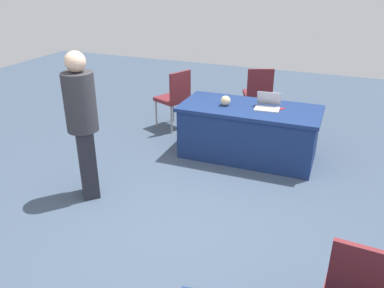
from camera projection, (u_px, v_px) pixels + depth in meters
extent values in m
plane|color=#3D4C60|center=(178.00, 230.00, 3.98)|extent=(14.40, 14.40, 0.00)
cube|color=navy|center=(250.00, 109.00, 5.26)|extent=(1.88, 0.90, 0.05)
cube|color=navy|center=(248.00, 134.00, 5.41)|extent=(1.80, 0.86, 0.68)
cylinder|color=#9E9993|center=(156.00, 114.00, 6.46)|extent=(0.03, 0.03, 0.46)
cylinder|color=#9E9993|center=(173.00, 109.00, 6.70)|extent=(0.03, 0.03, 0.46)
cylinder|color=#9E9993|center=(171.00, 120.00, 6.21)|extent=(0.03, 0.03, 0.46)
cylinder|color=#9E9993|center=(189.00, 114.00, 6.45)|extent=(0.03, 0.03, 0.46)
cube|color=maroon|center=(172.00, 99.00, 6.35)|extent=(0.58, 0.58, 0.06)
cube|color=maroon|center=(180.00, 86.00, 6.12)|extent=(0.20, 0.40, 0.45)
cylinder|color=#9E9993|center=(244.00, 106.00, 6.85)|extent=(0.03, 0.03, 0.46)
cylinder|color=#9E9993|center=(265.00, 105.00, 6.85)|extent=(0.03, 0.03, 0.46)
cylinder|color=#9E9993|center=(247.00, 113.00, 6.50)|extent=(0.03, 0.03, 0.46)
cylinder|color=#9E9993|center=(269.00, 113.00, 6.50)|extent=(0.03, 0.03, 0.46)
cube|color=maroon|center=(257.00, 94.00, 6.57)|extent=(0.58, 0.58, 0.06)
cube|color=maroon|center=(260.00, 83.00, 6.28)|extent=(0.40, 0.20, 0.45)
cylinder|color=#9E9993|center=(329.00, 288.00, 2.97)|extent=(0.03, 0.03, 0.44)
cube|color=maroon|center=(360.00, 288.00, 2.63)|extent=(0.47, 0.47, 0.06)
cube|color=maroon|center=(364.00, 279.00, 2.36)|extent=(0.42, 0.07, 0.45)
cube|color=#26262D|center=(88.00, 163.00, 4.45)|extent=(0.32, 0.33, 0.81)
cylinder|color=#333338|center=(80.00, 102.00, 4.15)|extent=(0.48, 0.48, 0.64)
sphere|color=beige|center=(75.00, 62.00, 3.98)|extent=(0.22, 0.22, 0.22)
cube|color=silver|center=(267.00, 109.00, 5.15)|extent=(0.34, 0.25, 0.02)
cube|color=#B7B7BC|center=(269.00, 98.00, 5.24)|extent=(0.32, 0.10, 0.19)
sphere|color=beige|center=(226.00, 101.00, 5.28)|extent=(0.13, 0.13, 0.13)
cube|color=red|center=(279.00, 109.00, 5.15)|extent=(0.14, 0.17, 0.01)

